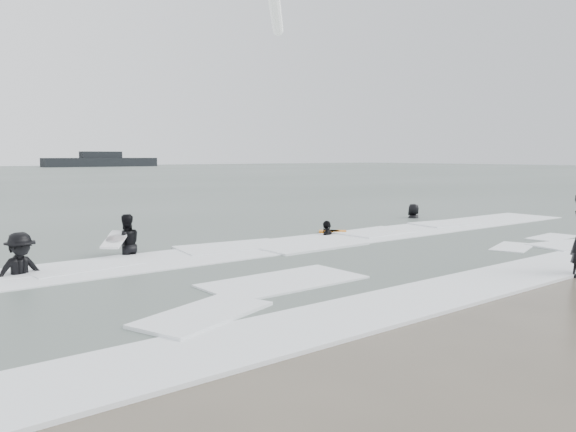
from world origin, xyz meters
TOP-DOWN VIEW (x-y plane):
  - ground at (0.00, 0.00)m, footprint 320.00×320.00m
  - surfer_wading at (-3.80, 7.44)m, footprint 0.91×0.74m
  - surfer_breaker at (-6.77, 6.20)m, footprint 1.37×0.97m
  - surfer_right_near at (3.22, 6.98)m, footprint 1.08×0.86m
  - surfer_right_far at (9.87, 8.75)m, footprint 1.03×0.82m
  - surf_foam at (0.00, 3.70)m, footprint 30.03×9.06m
  - bodyboards at (1.10, 4.37)m, footprint 8.93×9.45m
  - vessel_horizon at (40.11, 137.12)m, footprint 28.59×5.11m

SIDE VIEW (x-z plane):
  - ground at x=0.00m, z-range 0.00..0.00m
  - surfer_wading at x=-3.80m, z-range -0.87..0.87m
  - surfer_breaker at x=-6.77m, z-range -0.96..0.96m
  - surfer_right_near at x=3.22m, z-range -0.86..0.86m
  - surfer_right_far at x=9.87m, z-range -0.92..0.92m
  - surf_foam at x=0.00m, z-range 0.00..0.08m
  - bodyboards at x=1.10m, z-range -0.13..1.12m
  - vessel_horizon at x=40.11m, z-range -0.50..3.38m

